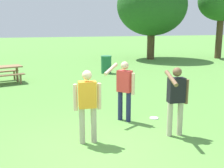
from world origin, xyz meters
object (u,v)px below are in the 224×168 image
Objects in this scene: person_bystander at (124,87)px; person_catcher at (87,102)px; picnic_table_near at (2,71)px; frisbee at (154,118)px; trash_can_further_along at (106,64)px; tree_broad_center at (152,6)px; tree_far_right at (222,1)px; person_thrower at (176,96)px.

person_catcher is at bearing -138.94° from person_bystander.
picnic_table_near is at bearing 105.52° from person_catcher.
frisbee is (2.16, 1.02, -0.93)m from person_catcher.
person_catcher is 7.96m from picnic_table_near.
person_catcher is 1.71m from person_bystander.
trash_can_further_along is at bearing 76.19° from person_bystander.
tree_broad_center reaches higher than person_catcher.
picnic_table_near reaches higher than frisbee.
frisbee is 7.81m from trash_can_further_along.
tree_far_right is (15.93, 5.10, 3.85)m from picnic_table_near.
tree_broad_center is at bearing 58.89° from person_catcher.
person_thrower is at bearing -94.85° from frisbee.
picnic_table_near is at bearing -168.33° from trash_can_further_along.
person_bystander is 14.98m from tree_broad_center.
frisbee is 0.12× the size of picnic_table_near.
picnic_table_near is at bearing 122.85° from frisbee.
person_catcher is 19.12m from tree_far_right.
tree_broad_center is (10.54, 6.28, 3.47)m from picnic_table_near.
tree_broad_center is at bearing 60.93° from person_bystander.
picnic_table_near is at bearing -162.24° from tree_far_right.
person_thrower reaches higher than frisbee.
trash_can_further_along is 12.04m from tree_far_right.
picnic_table_near is at bearing -149.21° from tree_broad_center.
person_bystander is 6.67× the size of frisbee.
tree_far_right reaches higher than person_catcher.
trash_can_further_along reaches higher than picnic_table_near.
person_catcher reaches higher than frisbee.
person_bystander reaches higher than picnic_table_near.
frisbee is 7.92m from picnic_table_near.
trash_can_further_along is (5.29, 1.09, -0.08)m from picnic_table_near.
person_catcher is at bearing 173.00° from person_thrower.
trash_can_further_along is 0.16× the size of tree_far_right.
person_catcher is 2.56m from frisbee.
person_thrower is at bearing -60.93° from person_bystander.
tree_broad_center reaches higher than person_bystander.
person_thrower is 2.07m from person_catcher.
frisbee is 0.04× the size of tree_far_right.
frisbee is at bearing -115.83° from tree_broad_center.
picnic_table_near is at bearing 117.57° from person_bystander.
person_catcher is 1.71× the size of trash_can_further_along.
picnic_table_near is 0.32× the size of tree_broad_center.
picnic_table_near is 17.17m from tree_far_right.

